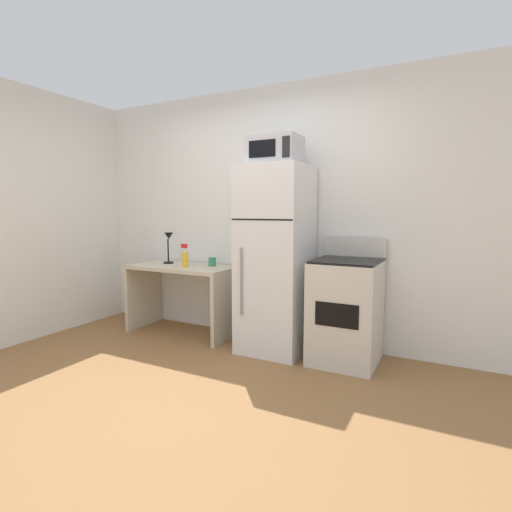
# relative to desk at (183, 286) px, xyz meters

# --- Properties ---
(ground_plane) EXTENTS (12.00, 12.00, 0.00)m
(ground_plane) POSITION_rel_desk_xyz_m (0.90, -1.35, -0.53)
(ground_plane) COLOR olive
(wall_back_white) EXTENTS (5.00, 0.10, 2.60)m
(wall_back_white) POSITION_rel_desk_xyz_m (0.90, 0.35, 0.77)
(wall_back_white) COLOR white
(wall_back_white) RESTS_ON ground
(desk) EXTENTS (1.18, 0.57, 0.75)m
(desk) POSITION_rel_desk_xyz_m (0.00, 0.00, 0.00)
(desk) COLOR beige
(desk) RESTS_ON ground
(desk_lamp) EXTENTS (0.14, 0.12, 0.35)m
(desk_lamp) POSITION_rel_desk_xyz_m (-0.22, 0.05, 0.47)
(desk_lamp) COLOR black
(desk_lamp) RESTS_ON desk
(spray_bottle) EXTENTS (0.06, 0.06, 0.25)m
(spray_bottle) POSITION_rel_desk_xyz_m (0.11, -0.10, 0.32)
(spray_bottle) COLOR yellow
(spray_bottle) RESTS_ON desk
(coffee_mug) EXTENTS (0.08, 0.08, 0.09)m
(coffee_mug) POSITION_rel_desk_xyz_m (0.32, 0.11, 0.27)
(coffee_mug) COLOR #338C66
(coffee_mug) RESTS_ON desk
(refrigerator) EXTENTS (0.61, 0.64, 1.76)m
(refrigerator) POSITION_rel_desk_xyz_m (1.13, -0.02, 0.36)
(refrigerator) COLOR white
(refrigerator) RESTS_ON ground
(microwave) EXTENTS (0.46, 0.35, 0.26)m
(microwave) POSITION_rel_desk_xyz_m (1.13, -0.05, 1.37)
(microwave) COLOR #B7B7BC
(microwave) RESTS_ON refrigerator
(oven_range) EXTENTS (0.56, 0.61, 1.10)m
(oven_range) POSITION_rel_desk_xyz_m (1.81, -0.01, -0.06)
(oven_range) COLOR beige
(oven_range) RESTS_ON ground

